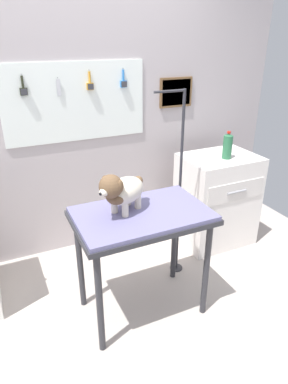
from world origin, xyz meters
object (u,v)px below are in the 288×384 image
object	(u,v)px
grooming_table	(142,224)
cabinet_right	(216,200)
soda_bottle	(228,146)
grooming_arm	(179,195)
dog	(122,191)

from	to	relation	value
grooming_table	cabinet_right	bearing A→B (deg)	28.63
soda_bottle	grooming_arm	bearing A→B (deg)	-161.42
dog	soda_bottle	xyz separation A→B (m)	(1.19, 0.47, 0.01)
grooming_table	dog	size ratio (longest dim) A/B	2.28
grooming_table	soda_bottle	world-z (taller)	soda_bottle
grooming_table	dog	world-z (taller)	dog
cabinet_right	grooming_arm	bearing A→B (deg)	-155.58
grooming_arm	dog	size ratio (longest dim) A/B	3.90
grooming_table	soda_bottle	size ratio (longest dim) A/B	3.67
grooming_arm	soda_bottle	size ratio (longest dim) A/B	6.27
grooming_arm	cabinet_right	xyz separation A→B (m)	(0.60, 0.27, -0.28)
cabinet_right	soda_bottle	xyz separation A→B (m)	(0.01, -0.07, 0.56)
dog	cabinet_right	bearing A→B (deg)	24.37
soda_bottle	cabinet_right	bearing A→B (deg)	99.21
grooming_table	soda_bottle	xyz separation A→B (m)	(1.07, 0.51, 0.27)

